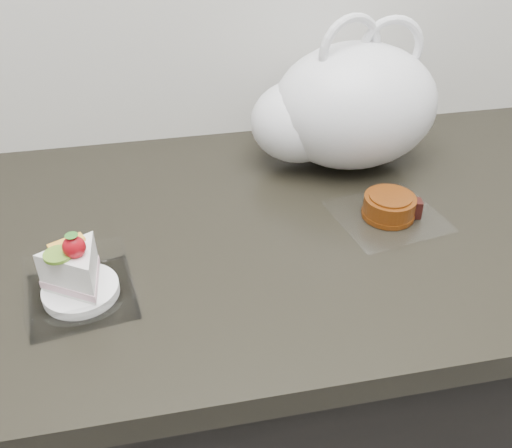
% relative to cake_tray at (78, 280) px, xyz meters
% --- Properties ---
extents(counter, '(2.04, 0.64, 0.90)m').
position_rel_cake_tray_xyz_m(counter, '(0.28, 0.12, -0.48)').
color(counter, black).
rests_on(counter, ground).
extents(cake_tray, '(0.15, 0.15, 0.10)m').
position_rel_cake_tray_xyz_m(cake_tray, '(0.00, 0.00, 0.00)').
color(cake_tray, white).
rests_on(cake_tray, counter).
extents(mooncake_wrap, '(0.18, 0.18, 0.04)m').
position_rel_cake_tray_xyz_m(mooncake_wrap, '(0.46, 0.09, -0.01)').
color(mooncake_wrap, white).
rests_on(mooncake_wrap, counter).
extents(plastic_bag, '(0.34, 0.25, 0.26)m').
position_rel_cake_tray_xyz_m(plastic_bag, '(0.44, 0.28, 0.08)').
color(plastic_bag, white).
rests_on(plastic_bag, counter).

